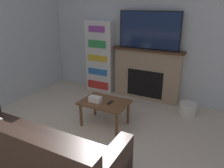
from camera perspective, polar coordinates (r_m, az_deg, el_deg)
wall_back at (r=5.03m, az=7.63°, el=11.69°), size 5.65×0.06×2.70m
fireplace at (r=5.00m, az=9.04°, el=2.53°), size 1.59×0.28×1.16m
tv at (r=4.78m, az=9.61°, el=13.63°), size 1.33×0.03×0.79m
couch at (r=3.06m, az=-21.54°, el=-16.95°), size 2.46×0.86×0.92m
coffee_table at (r=3.89m, az=-1.94°, el=-5.50°), size 0.83×0.59×0.46m
tissue_box at (r=3.85m, az=-4.41°, el=-3.96°), size 0.22×0.12×0.10m
remote_control at (r=3.80m, az=-0.52°, el=-4.85°), size 0.04×0.15×0.02m
bookshelf at (r=5.40m, az=-3.13°, el=7.01°), size 0.69×0.29×1.71m
storage_basket at (r=4.59m, az=19.13°, el=-6.25°), size 0.33×0.33×0.25m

